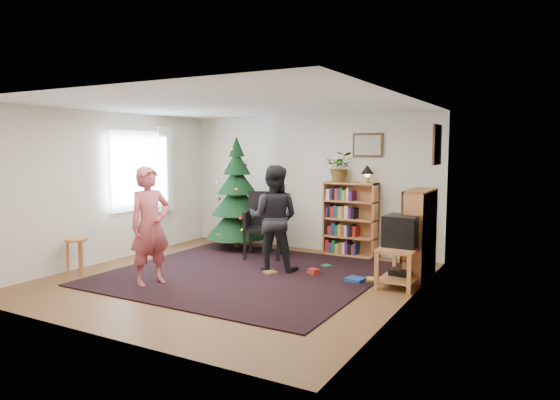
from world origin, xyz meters
The scene contains 23 objects.
floor centered at (0.00, 0.00, 0.00)m, with size 5.00×5.00×0.00m, color brown.
ceiling centered at (0.00, 0.00, 2.50)m, with size 5.00×5.00×0.00m, color white.
wall_back centered at (0.00, 2.50, 1.25)m, with size 5.00×0.02×2.50m, color silver.
wall_front centered at (0.00, -2.50, 1.25)m, with size 5.00×0.02×2.50m, color silver.
wall_left centered at (-2.50, 0.00, 1.25)m, with size 0.02×5.00×2.50m, color silver.
wall_right centered at (2.50, 0.00, 1.25)m, with size 0.02×5.00×2.50m, color silver.
rug centered at (0.00, 0.30, 0.01)m, with size 3.80×3.60×0.02m, color black.
window_pane centered at (-2.47, 0.60, 1.50)m, with size 0.04×1.20×1.40m, color silver.
curtain centered at (-2.43, 1.30, 1.50)m, with size 0.06×0.35×1.60m, color white.
picture_back centered at (1.15, 2.48, 1.95)m, with size 0.55×0.03×0.42m.
picture_right centered at (2.48, 1.75, 1.95)m, with size 0.03×0.50×0.60m.
christmas_tree centered at (-1.17, 1.84, 0.88)m, with size 1.17×1.17×2.12m.
bookshelf_back centered at (0.89, 2.34, 0.66)m, with size 0.95×0.30×1.30m.
bookshelf_right centered at (2.34, 1.38, 0.66)m, with size 0.30×0.95×1.30m.
tv_stand centered at (2.22, 0.89, 0.32)m, with size 0.50×0.90×0.55m.
crt_tv centered at (2.22, 0.89, 0.76)m, with size 0.46×0.49×0.43m.
armchair centered at (-0.32, 1.52, 0.62)m, with size 0.82×0.84×1.14m.
stool centered at (-2.20, -0.95, 0.43)m, with size 0.33×0.33×0.55m.
person_standing centered at (-0.84, -0.80, 0.83)m, with size 0.60×0.39×1.65m, color #B8494F.
person_by_chair centered at (0.27, 0.71, 0.82)m, with size 0.80×0.62×1.64m, color black.
potted_plant centered at (0.69, 2.34, 1.57)m, with size 0.48×0.42×0.54m, color gray.
table_lamp centered at (1.19, 2.34, 1.51)m, with size 0.23×0.23×0.31m.
floor_clutter centered at (1.13, 0.81, 0.04)m, with size 1.70×1.02×0.08m.
Camera 1 is at (4.06, -5.89, 1.91)m, focal length 32.00 mm.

